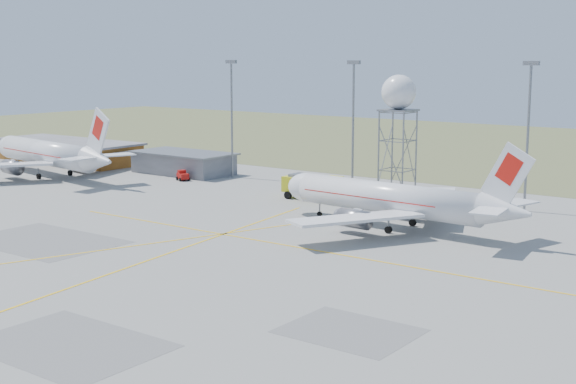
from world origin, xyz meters
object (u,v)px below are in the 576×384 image
Objects in this scene: airliner_main at (392,200)px; fire_truck at (314,188)px; airliner_far at (49,154)px; radar_tower at (398,130)px; baggage_tug at (183,177)px.

airliner_main reaches higher than fire_truck.
radar_tower is (60.54, 16.96, 6.37)m from airliner_far.
radar_tower is 39.96m from baggage_tug.
radar_tower is at bearing -155.38° from airliner_far.
airliner_far reaches higher than fire_truck.
baggage_tug is at bearing 178.14° from fire_truck.
airliner_far is at bearing -164.35° from radar_tower.
radar_tower is at bearing 33.74° from baggage_tug.
airliner_main is 12.98× the size of baggage_tug.
baggage_tug is (-48.11, 12.68, -2.95)m from airliner_main.
radar_tower is 6.90× the size of baggage_tug.
airliner_main is at bearing -26.35° from fire_truck.
fire_truck is 29.19m from baggage_tug.
baggage_tug is at bearing -10.96° from airliner_main.
airliner_main is 1.88× the size of radar_tower.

